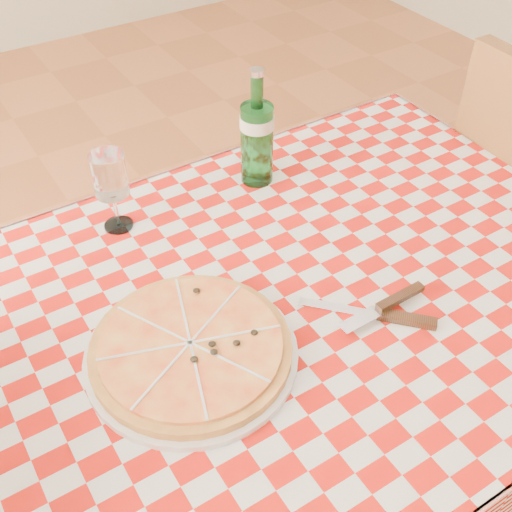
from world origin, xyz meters
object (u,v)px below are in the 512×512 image
at_px(dining_table, 283,335).
at_px(wine_glass, 113,192).
at_px(water_bottle, 257,128).
at_px(pizza_plate, 191,348).

xyz_separation_m(dining_table, wine_glass, (-0.16, 0.33, 0.18)).
bearing_deg(dining_table, water_bottle, 65.43).
bearing_deg(wine_glass, water_bottle, -1.95).
bearing_deg(wine_glass, dining_table, -63.65).
bearing_deg(wine_glass, pizza_plate, -95.08).
bearing_deg(dining_table, pizza_plate, -171.14).
distance_m(water_bottle, wine_glass, 0.32).
height_order(pizza_plate, water_bottle, water_bottle).
height_order(dining_table, water_bottle, water_bottle).
xyz_separation_m(dining_table, water_bottle, (0.15, 0.32, 0.22)).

